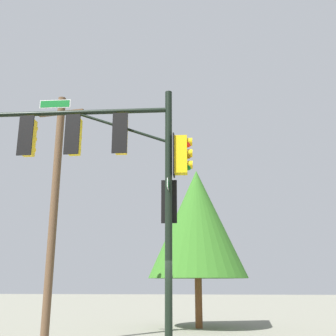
{
  "coord_description": "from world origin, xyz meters",
  "views": [
    {
      "loc": [
        -1.04,
        11.16,
        1.95
      ],
      "look_at": [
        0.06,
        -0.41,
        5.17
      ],
      "focal_mm": 44.12,
      "sensor_mm": 36.0,
      "label": 1
    }
  ],
  "objects": [
    {
      "name": "tree_mid",
      "position": [
        -0.58,
        -8.16,
        4.63
      ],
      "size": [
        4.53,
        4.53,
        7.15
      ],
      "color": "brown",
      "rests_on": "ground_plane"
    },
    {
      "name": "signal_pole_assembly",
      "position": [
        1.87,
        -0.02,
        5.32
      ],
      "size": [
        6.92,
        1.15,
        7.4
      ],
      "color": "black",
      "rests_on": "ground_plane"
    },
    {
      "name": "utility_pole",
      "position": [
        4.28,
        -2.68,
        4.46
      ],
      "size": [
        1.8,
        0.39,
        8.64
      ],
      "color": "brown",
      "rests_on": "ground_plane"
    }
  ]
}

